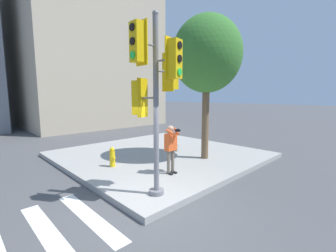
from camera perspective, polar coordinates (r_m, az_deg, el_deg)
ground_plane at (r=5.93m, az=-5.01°, el=-20.35°), size 160.00×160.00×0.00m
sidewalk_corner at (r=10.53m, az=-2.24°, el=-7.23°), size 8.00×8.00×0.18m
traffic_signal_pole at (r=5.74m, az=-3.14°, el=11.02°), size 1.42×1.42×4.66m
person_photographer at (r=7.53m, az=0.84°, el=-4.87°), size 0.58×0.54×1.64m
street_tree at (r=9.52m, az=9.82°, el=17.35°), size 2.78×2.78×5.79m
fire_hydrant at (r=8.64m, az=-13.96°, el=-7.65°), size 0.20×0.26×0.74m
building_right at (r=26.50m, az=-21.54°, el=26.03°), size 11.85×12.58×22.76m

